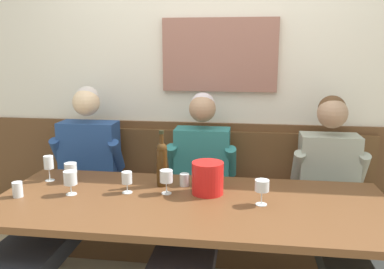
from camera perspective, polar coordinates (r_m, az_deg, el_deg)
name	(u,v)px	position (r m, az deg, el deg)	size (l,w,h in m)	color
room_wall_back	(208,71)	(3.12, 2.34, 9.18)	(6.80, 0.12, 2.80)	silver
wood_wainscot_panel	(206,183)	(3.25, 2.09, -6.99)	(6.80, 0.03, 1.00)	brown
wall_bench	(203,219)	(3.14, 1.65, -12.01)	(2.56, 0.42, 0.94)	brown
dining_table	(190,212)	(2.32, -0.31, -11.11)	(2.26, 0.92, 0.72)	brown
person_left_seat	(69,191)	(2.87, -17.29, -7.80)	(0.54, 1.36, 1.29)	#303536
person_center_left_seat	(195,200)	(2.63, 0.47, -9.42)	(0.51, 1.35, 1.26)	#38283A
person_right_seat	(338,206)	(2.69, 20.31, -9.56)	(0.51, 1.36, 1.25)	#293434
ice_bucket	(208,178)	(2.37, 2.26, -6.26)	(0.19, 0.19, 0.19)	red
wine_bottle_green_tall	(162,162)	(2.49, -4.35, -4.02)	(0.07, 0.07, 0.36)	#3E260E
wine_glass_by_bottle	(262,186)	(2.23, 10.03, -7.35)	(0.08, 0.08, 0.14)	silver
wine_glass_center_rear	(49,164)	(2.75, -19.92, -3.98)	(0.06, 0.06, 0.17)	silver
wine_glass_right_end	(71,168)	(2.68, -17.06, -4.70)	(0.08, 0.08, 0.13)	silver
wine_glass_mid_left	(70,178)	(2.46, -17.10, -6.05)	(0.08, 0.08, 0.14)	silver
wine_glass_center_front	(127,179)	(2.41, -9.35, -6.33)	(0.06, 0.06, 0.13)	silver
wine_glass_mid_right	(166,177)	(2.37, -3.71, -6.18)	(0.08, 0.08, 0.15)	silver
water_tumbler_center	(18,189)	(2.55, -23.79, -7.25)	(0.06, 0.06, 0.09)	silver
water_tumbler_right	(184,180)	(2.52, -1.09, -6.51)	(0.06, 0.06, 0.08)	silver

